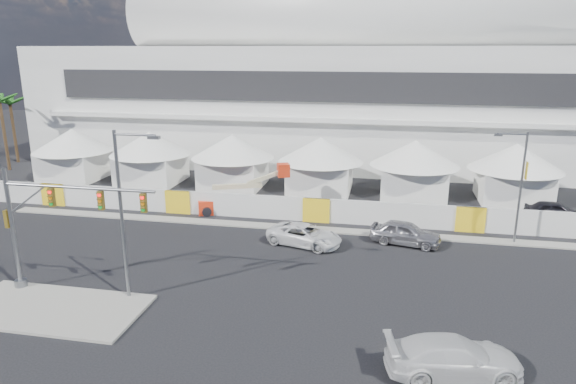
% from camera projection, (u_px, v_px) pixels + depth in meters
% --- Properties ---
extents(ground, '(160.00, 160.00, 0.00)m').
position_uv_depth(ground, '(177.00, 295.00, 29.58)').
color(ground, black).
rests_on(ground, ground).
extents(median_island, '(10.00, 5.00, 0.15)m').
position_uv_depth(median_island, '(51.00, 309.00, 27.86)').
color(median_island, gray).
rests_on(median_island, ground).
extents(far_curb, '(80.00, 1.20, 0.12)m').
position_uv_depth(far_curb, '(501.00, 242.00, 37.61)').
color(far_curb, gray).
rests_on(far_curb, ground).
extents(stadium, '(80.00, 24.80, 21.98)m').
position_uv_depth(stadium, '(369.00, 84.00, 64.60)').
color(stadium, silver).
rests_on(stadium, ground).
extents(tent_row, '(53.40, 8.40, 5.40)m').
position_uv_depth(tent_row, '(276.00, 158.00, 51.31)').
color(tent_row, white).
rests_on(tent_row, ground).
extents(hoarding_fence, '(70.00, 0.25, 2.00)m').
position_uv_depth(hoarding_fence, '(316.00, 210.00, 41.88)').
color(hoarding_fence, silver).
rests_on(hoarding_fence, ground).
extents(palm_cluster, '(10.60, 10.60, 8.55)m').
position_uv_depth(palm_cluster, '(11.00, 107.00, 61.90)').
color(palm_cluster, '#47331E').
rests_on(palm_cluster, ground).
extents(sedan_silver, '(3.04, 5.34, 1.71)m').
position_uv_depth(sedan_silver, '(405.00, 233.00, 37.08)').
color(sedan_silver, '#A1A0A5').
rests_on(sedan_silver, ground).
extents(pickup_curb, '(3.88, 5.89, 1.50)m').
position_uv_depth(pickup_curb, '(305.00, 235.00, 36.97)').
color(pickup_curb, white).
rests_on(pickup_curb, ground).
extents(pickup_near, '(3.53, 6.24, 1.71)m').
position_uv_depth(pickup_near, '(454.00, 357.00, 22.16)').
color(pickup_near, silver).
rests_on(pickup_near, ground).
extents(lot_car_b, '(2.18, 4.78, 1.59)m').
position_uv_depth(lot_car_b, '(555.00, 211.00, 42.34)').
color(lot_car_b, black).
rests_on(lot_car_b, ground).
extents(traffic_mast, '(9.33, 0.70, 7.17)m').
position_uv_depth(traffic_mast, '(43.00, 225.00, 28.92)').
color(traffic_mast, slate).
rests_on(traffic_mast, median_island).
extents(streetlight_median, '(2.62, 0.26, 9.47)m').
position_uv_depth(streetlight_median, '(125.00, 205.00, 27.69)').
color(streetlight_median, gray).
rests_on(streetlight_median, median_island).
extents(streetlight_curb, '(2.42, 0.55, 8.18)m').
position_uv_depth(streetlight_curb, '(519.00, 180.00, 36.21)').
color(streetlight_curb, gray).
rests_on(streetlight_curb, ground).
extents(boom_lift, '(8.29, 3.19, 4.06)m').
position_uv_depth(boom_lift, '(230.00, 200.00, 44.24)').
color(boom_lift, red).
rests_on(boom_lift, ground).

